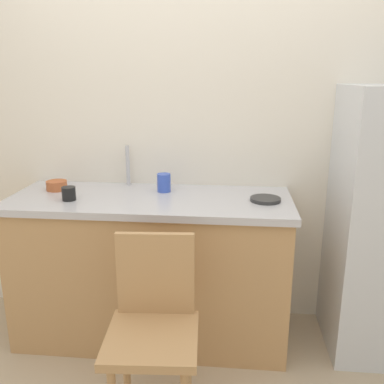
# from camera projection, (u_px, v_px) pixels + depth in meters

# --- Properties ---
(back_wall) EXTENTS (4.80, 0.10, 2.53)m
(back_wall) POSITION_uv_depth(u_px,v_px,m) (184.00, 126.00, 2.65)
(back_wall) COLOR silver
(back_wall) RESTS_ON ground_plane
(cabinet_base) EXTENTS (1.59, 0.60, 0.85)m
(cabinet_base) POSITION_uv_depth(u_px,v_px,m) (152.00, 270.00, 2.56)
(cabinet_base) COLOR tan
(cabinet_base) RESTS_ON ground_plane
(countertop) EXTENTS (1.63, 0.64, 0.04)m
(countertop) POSITION_uv_depth(u_px,v_px,m) (150.00, 200.00, 2.44)
(countertop) COLOR #B7B7BC
(countertop) RESTS_ON cabinet_base
(faucet) EXTENTS (0.02, 0.02, 0.25)m
(faucet) POSITION_uv_depth(u_px,v_px,m) (128.00, 166.00, 2.65)
(faucet) COLOR #B7B7BC
(faucet) RESTS_ON countertop
(chair) EXTENTS (0.43, 0.43, 0.89)m
(chair) POSITION_uv_depth(u_px,v_px,m) (153.00, 325.00, 1.88)
(chair) COLOR tan
(chair) RESTS_ON ground_plane
(terracotta_bowl) EXTENTS (0.12, 0.12, 0.06)m
(terracotta_bowl) POSITION_uv_depth(u_px,v_px,m) (57.00, 185.00, 2.57)
(terracotta_bowl) COLOR #B25B33
(terracotta_bowl) RESTS_ON countertop
(hotplate) EXTENTS (0.17, 0.17, 0.02)m
(hotplate) POSITION_uv_depth(u_px,v_px,m) (265.00, 199.00, 2.35)
(hotplate) COLOR #2D2D2D
(hotplate) RESTS_ON countertop
(cup_black) EXTENTS (0.08, 0.08, 0.08)m
(cup_black) POSITION_uv_depth(u_px,v_px,m) (69.00, 194.00, 2.36)
(cup_black) COLOR black
(cup_black) RESTS_ON countertop
(cup_blue) EXTENTS (0.08, 0.08, 0.11)m
(cup_blue) POSITION_uv_depth(u_px,v_px,m) (164.00, 183.00, 2.53)
(cup_blue) COLOR blue
(cup_blue) RESTS_ON countertop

